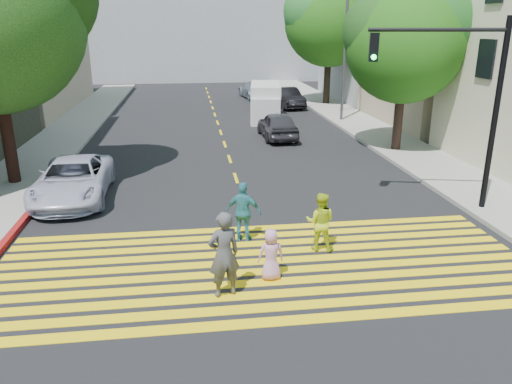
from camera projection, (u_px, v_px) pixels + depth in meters
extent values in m
plane|color=black|center=(274.00, 292.00, 11.32)|extent=(120.00, 120.00, 0.00)
cube|color=gray|center=(80.00, 122.00, 30.90)|extent=(3.00, 40.00, 0.15)
cube|color=gray|center=(384.00, 138.00, 26.47)|extent=(3.00, 60.00, 0.15)
cube|color=maroon|center=(32.00, 211.00, 16.06)|extent=(0.20, 8.00, 0.16)
cube|color=yellow|center=(283.00, 321.00, 10.19)|extent=(13.40, 0.35, 0.01)
cube|color=yellow|center=(279.00, 307.00, 10.71)|extent=(13.40, 0.35, 0.01)
cube|color=yellow|center=(274.00, 294.00, 11.22)|extent=(13.40, 0.35, 0.01)
cube|color=yellow|center=(270.00, 282.00, 11.74)|extent=(13.40, 0.35, 0.01)
cube|color=yellow|center=(267.00, 271.00, 12.26)|extent=(13.40, 0.35, 0.01)
cube|color=yellow|center=(264.00, 261.00, 12.77)|extent=(13.40, 0.35, 0.01)
cube|color=yellow|center=(260.00, 252.00, 13.29)|extent=(13.40, 0.35, 0.01)
cube|color=yellow|center=(258.00, 244.00, 13.81)|extent=(13.40, 0.35, 0.01)
cube|color=yellow|center=(255.00, 236.00, 14.33)|extent=(13.40, 0.35, 0.01)
cube|color=yellow|center=(253.00, 228.00, 14.84)|extent=(13.40, 0.35, 0.01)
cube|color=yellow|center=(244.00, 203.00, 16.96)|extent=(0.12, 1.40, 0.01)
cube|color=yellow|center=(236.00, 178.00, 19.78)|extent=(0.12, 1.40, 0.01)
cube|color=yellow|center=(230.00, 159.00, 22.60)|extent=(0.12, 1.40, 0.01)
cube|color=yellow|center=(225.00, 144.00, 25.42)|extent=(0.12, 1.40, 0.01)
cube|color=yellow|center=(221.00, 132.00, 28.24)|extent=(0.12, 1.40, 0.01)
cube|color=yellow|center=(218.00, 123.00, 31.06)|extent=(0.12, 1.40, 0.01)
cube|color=yellow|center=(215.00, 115.00, 33.88)|extent=(0.12, 1.40, 0.01)
cube|color=yellow|center=(213.00, 108.00, 36.70)|extent=(0.12, 1.40, 0.01)
cube|color=yellow|center=(211.00, 102.00, 39.52)|extent=(0.12, 1.40, 0.01)
cube|color=yellow|center=(209.00, 97.00, 42.34)|extent=(0.12, 1.40, 0.01)
cube|color=yellow|center=(208.00, 92.00, 45.16)|extent=(0.12, 1.40, 0.01)
cube|color=yellow|center=(206.00, 88.00, 47.98)|extent=(0.12, 1.40, 0.01)
cube|color=tan|center=(471.00, 39.00, 29.49)|extent=(10.00, 10.00, 10.00)
cube|color=gray|center=(397.00, 35.00, 39.83)|extent=(10.00, 10.00, 10.00)
cube|color=gray|center=(201.00, 23.00, 54.54)|extent=(30.00, 8.00, 12.00)
cylinder|color=black|center=(9.00, 142.00, 18.38)|extent=(0.51, 0.51, 3.36)
cylinder|color=black|center=(398.00, 122.00, 23.49)|extent=(0.55, 0.55, 2.84)
sphere|color=#246011|center=(405.00, 44.00, 22.37)|extent=(6.97, 6.97, 5.34)
sphere|color=#154F1D|center=(432.00, 25.00, 22.12)|extent=(5.23, 5.23, 4.00)
sphere|color=black|center=(384.00, 31.00, 22.25)|extent=(4.88, 4.88, 3.74)
cylinder|color=black|center=(327.00, 82.00, 37.53)|extent=(0.51, 0.51, 3.46)
sphere|color=#1D4509|center=(330.00, 21.00, 36.15)|extent=(6.91, 6.91, 6.59)
sphere|color=#1F4B14|center=(346.00, 6.00, 36.37)|extent=(5.19, 5.19, 4.94)
sphere|color=#206425|center=(316.00, 11.00, 35.54)|extent=(4.84, 4.84, 4.61)
imported|color=#454546|center=(224.00, 255.00, 10.88)|extent=(0.83, 0.67, 1.99)
imported|color=#B1C91C|center=(320.00, 222.00, 13.22)|extent=(0.93, 0.83, 1.60)
imported|color=#C386AD|center=(271.00, 254.00, 11.72)|extent=(0.65, 0.45, 1.26)
imported|color=teal|center=(244.00, 212.00, 13.77)|extent=(1.08, 0.74, 1.70)
imported|color=#B4B4CB|center=(73.00, 180.00, 17.18)|extent=(2.44, 5.08, 1.40)
imported|color=#29282E|center=(277.00, 125.00, 26.52)|extent=(1.78, 4.23, 1.43)
imported|color=#8E9BA9|center=(255.00, 90.00, 41.32)|extent=(2.57, 5.12, 1.43)
imported|color=black|center=(287.00, 98.00, 36.64)|extent=(2.07, 4.50, 1.43)
cube|color=silver|center=(265.00, 102.00, 31.85)|extent=(2.44, 4.74, 2.26)
cube|color=#B7B7C1|center=(266.00, 112.00, 30.06)|extent=(1.86, 1.32, 1.63)
cylinder|color=black|center=(254.00, 119.00, 30.57)|extent=(0.31, 0.66, 0.63)
cylinder|color=black|center=(277.00, 119.00, 30.56)|extent=(0.31, 0.66, 0.63)
cylinder|color=black|center=(254.00, 110.00, 33.66)|extent=(0.31, 0.66, 0.63)
cylinder|color=black|center=(276.00, 110.00, 33.65)|extent=(0.31, 0.66, 0.63)
cylinder|color=black|center=(495.00, 119.00, 15.34)|extent=(0.22, 0.22, 6.03)
cylinder|color=black|center=(437.00, 30.00, 14.70)|extent=(3.94, 1.03, 0.12)
cube|color=black|center=(374.00, 47.00, 15.02)|extent=(0.31, 0.31, 0.84)
sphere|color=#17FC57|center=(374.00, 57.00, 14.98)|extent=(0.19, 0.19, 0.16)
cylinder|color=#504F59|center=(345.00, 44.00, 29.84)|extent=(0.19, 0.19, 9.36)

